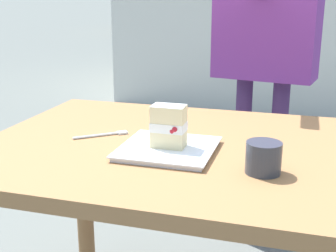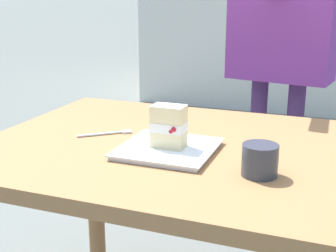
# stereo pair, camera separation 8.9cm
# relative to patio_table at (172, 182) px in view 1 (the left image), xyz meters

# --- Properties ---
(patio_table) EXTENTS (1.11, 0.87, 0.77)m
(patio_table) POSITION_rel_patio_table_xyz_m (0.00, 0.00, 0.00)
(patio_table) COLOR olive
(patio_table) RESTS_ON ground
(dessert_plate) EXTENTS (0.26, 0.26, 0.02)m
(dessert_plate) POSITION_rel_patio_table_xyz_m (0.01, -0.08, 0.13)
(dessert_plate) COLOR white
(dessert_plate) RESTS_ON patio_table
(cake_slice) EXTENTS (0.09, 0.07, 0.12)m
(cake_slice) POSITION_rel_patio_table_xyz_m (0.01, -0.08, 0.20)
(cake_slice) COLOR beige
(cake_slice) RESTS_ON dessert_plate
(dessert_fork) EXTENTS (0.14, 0.12, 0.01)m
(dessert_fork) POSITION_rel_patio_table_xyz_m (-0.22, 0.01, 0.13)
(dessert_fork) COLOR silver
(dessert_fork) RESTS_ON patio_table
(coffee_cup) EXTENTS (0.09, 0.09, 0.08)m
(coffee_cup) POSITION_rel_patio_table_xyz_m (0.28, -0.16, 0.17)
(coffee_cup) COLOR #333842
(coffee_cup) RESTS_ON patio_table
(diner_person) EXTENTS (0.47, 0.60, 1.63)m
(diner_person) POSITION_rel_patio_table_xyz_m (0.18, 0.86, 0.44)
(diner_person) COLOR #452855
(diner_person) RESTS_ON ground
(parked_car_near) EXTENTS (3.30, 4.79, 1.62)m
(parked_car_near) POSITION_rel_patio_table_xyz_m (-4.13, 12.59, 0.21)
(parked_car_near) COLOR #B7BABF
(parked_car_near) RESTS_ON ground
(parked_car_far) EXTENTS (4.46, 3.64, 1.55)m
(parked_car_far) POSITION_rel_patio_table_xyz_m (-1.01, 20.86, 0.17)
(parked_car_far) COLOR black
(parked_car_far) RESTS_ON ground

